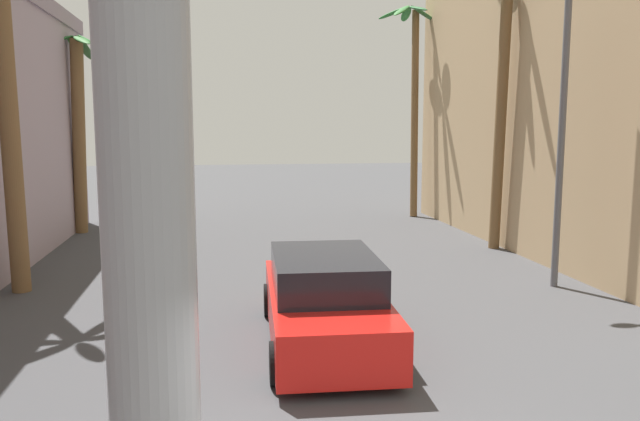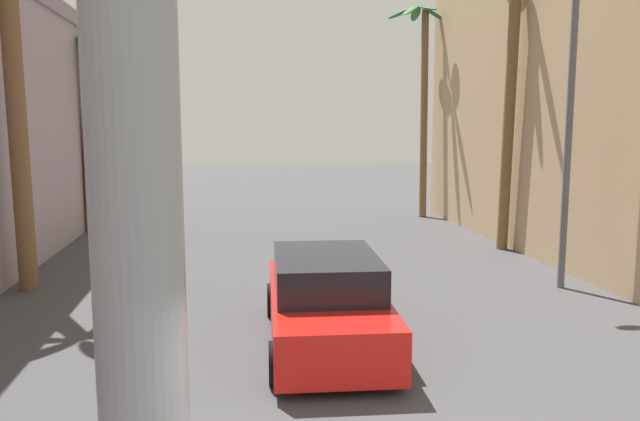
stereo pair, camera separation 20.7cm
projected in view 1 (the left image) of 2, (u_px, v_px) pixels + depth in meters
name	position (u px, v px, depth m)	size (l,w,h in m)	color
ground_plane	(283.00, 281.00, 15.07)	(90.58, 90.58, 0.00)	#424244
building_right	(632.00, 36.00, 18.39)	(7.26, 17.02, 12.69)	tan
street_lamp	(550.00, 106.00, 14.00)	(2.19, 0.28, 6.91)	#59595E
car_lead	(324.00, 301.00, 10.73)	(2.19, 4.84, 1.56)	black
palm_tree_far_left	(78.00, 119.00, 21.43)	(2.63, 2.71, 6.84)	brown
palm_tree_mid_left	(5.00, 65.00, 13.47)	(3.35, 3.13, 8.41)	brown
palm_tree_far_right	(413.00, 86.00, 25.33)	(2.43, 2.61, 8.54)	brown
palm_tree_mid_right	(503.00, 85.00, 18.28)	(2.57, 2.66, 8.07)	brown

